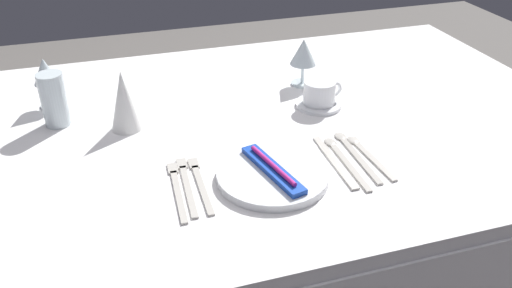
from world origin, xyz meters
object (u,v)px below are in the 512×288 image
(spoon_tea, at_px, (365,152))
(fork_outer, at_px, (200,182))
(spoon_dessert, at_px, (352,151))
(toothbrush_package, at_px, (273,169))
(fork_inner, at_px, (187,184))
(dinner_plate, at_px, (273,175))
(napkin_folded, at_px, (124,101))
(fork_salad, at_px, (177,189))
(spoon_soup, at_px, (342,157))
(dinner_knife, at_px, (335,163))
(coffee_cup_left, at_px, (320,92))
(drink_tumbler, at_px, (55,103))
(wine_glass_left, at_px, (46,74))
(wine_glass_centre, at_px, (303,54))

(spoon_tea, bearing_deg, fork_outer, -178.89)
(spoon_dessert, height_order, spoon_tea, same)
(toothbrush_package, relative_size, fork_inner, 0.96)
(dinner_plate, distance_m, fork_outer, 0.16)
(spoon_tea, relative_size, napkin_folded, 1.32)
(spoon_dessert, bearing_deg, fork_salad, -175.90)
(dinner_plate, distance_m, toothbrush_package, 0.02)
(spoon_soup, relative_size, spoon_dessert, 1.00)
(fork_salad, bearing_deg, fork_outer, 9.22)
(dinner_knife, height_order, napkin_folded, napkin_folded)
(toothbrush_package, height_order, coffee_cup_left, coffee_cup_left)
(spoon_dessert, bearing_deg, dinner_plate, -166.39)
(spoon_soup, height_order, napkin_folded, napkin_folded)
(fork_salad, height_order, spoon_soup, spoon_soup)
(dinner_plate, distance_m, drink_tumbler, 0.60)
(toothbrush_package, relative_size, drink_tumbler, 1.54)
(dinner_plate, relative_size, wine_glass_left, 1.76)
(dinner_knife, distance_m, napkin_folded, 0.54)
(dinner_knife, bearing_deg, wine_glass_centre, 78.35)
(fork_inner, bearing_deg, fork_salad, -152.00)
(toothbrush_package, distance_m, fork_outer, 0.16)
(napkin_folded, bearing_deg, fork_inner, -71.97)
(toothbrush_package, bearing_deg, fork_outer, 168.79)
(fork_inner, bearing_deg, toothbrush_package, -10.66)
(fork_salad, height_order, wine_glass_left, wine_glass_left)
(dinner_knife, bearing_deg, spoon_tea, 14.96)
(fork_salad, distance_m, wine_glass_centre, 0.62)
(fork_outer, bearing_deg, napkin_folded, 112.67)
(spoon_soup, bearing_deg, dinner_plate, -169.22)
(fork_inner, relative_size, spoon_dessert, 0.95)
(fork_outer, bearing_deg, wine_glass_left, 122.47)
(dinner_knife, bearing_deg, fork_outer, 177.14)
(fork_inner, height_order, spoon_soup, spoon_soup)
(fork_outer, relative_size, coffee_cup_left, 1.99)
(wine_glass_centre, distance_m, drink_tumbler, 0.69)
(spoon_tea, height_order, napkin_folded, napkin_folded)
(wine_glass_centre, bearing_deg, fork_salad, -136.74)
(spoon_dessert, height_order, wine_glass_centre, wine_glass_centre)
(dinner_plate, xyz_separation_m, fork_salad, (-0.20, 0.02, -0.01))
(fork_inner, xyz_separation_m, spoon_dessert, (0.40, 0.02, 0.00))
(spoon_dessert, height_order, drink_tumbler, drink_tumbler)
(spoon_dessert, distance_m, spoon_tea, 0.03)
(wine_glass_left, relative_size, napkin_folded, 0.89)
(dinner_plate, bearing_deg, spoon_tea, 8.94)
(spoon_tea, xyz_separation_m, wine_glass_left, (-0.70, 0.47, 0.09))
(dinner_knife, relative_size, drink_tumbler, 1.64)
(dinner_plate, distance_m, napkin_folded, 0.43)
(fork_outer, bearing_deg, dinner_plate, -11.21)
(dinner_knife, height_order, wine_glass_centre, wine_glass_centre)
(toothbrush_package, relative_size, wine_glass_centre, 1.53)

